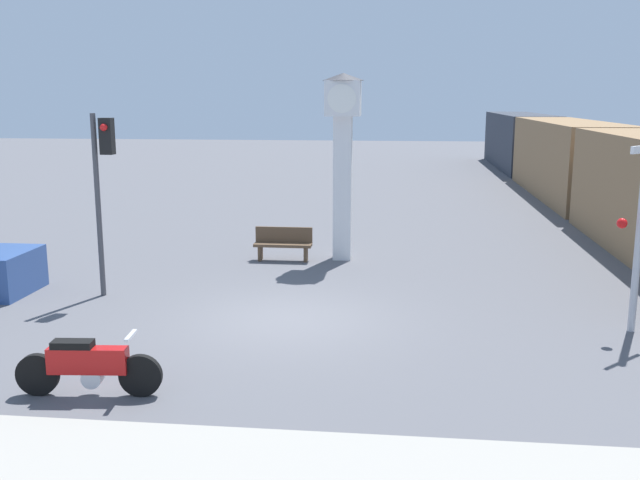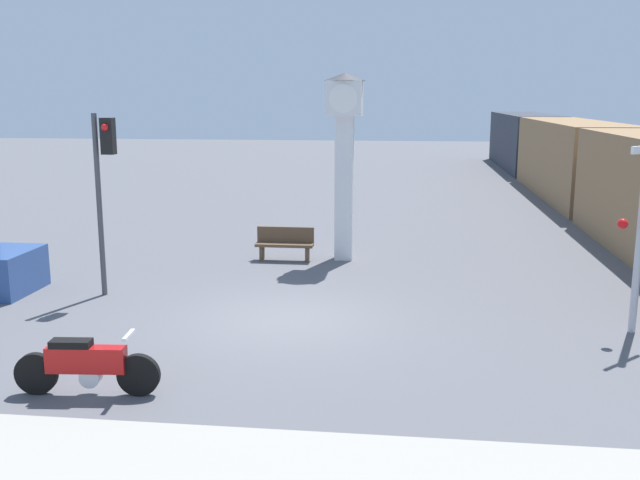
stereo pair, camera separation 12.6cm
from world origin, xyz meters
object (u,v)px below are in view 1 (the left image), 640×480
Objects in this scene: freight_train at (568,159)px; clock_tower at (343,139)px; traffic_light at (102,172)px; motorcycle at (88,366)px; railroad_crossing_signal at (640,224)px; bench at (283,243)px.

clock_tower is at bearing -123.39° from freight_train.
freight_train is (9.11, 13.82, -1.66)m from clock_tower.
clock_tower is 0.13× the size of freight_train.
clock_tower reaches higher than traffic_light.
traffic_light reaches higher than motorcycle.
railroad_crossing_signal is at bearing -6.76° from traffic_light.
freight_train reaches higher than motorcycle.
traffic_light reaches higher than freight_train.
motorcycle reaches higher than bench.
bench is at bearing -127.09° from freight_train.
bench is (-7.73, 5.31, -1.63)m from railroad_crossing_signal.
bench is at bearing 76.08° from motorcycle.
clock_tower is at bearing 137.13° from railroad_crossing_signal.
traffic_light reaches higher than bench.
clock_tower is at bearing 12.73° from bench.
motorcycle is 26.58m from freight_train.
clock_tower is 1.31× the size of railroad_crossing_signal.
freight_train is 9.69× the size of traffic_light.
bench is (-10.73, -14.19, -1.21)m from freight_train.
railroad_crossing_signal is 9.51m from bench.
freight_train is 19.73m from railroad_crossing_signal.
railroad_crossing_signal is 2.43× the size of bench.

